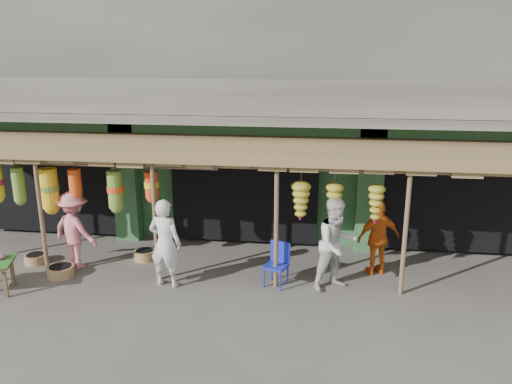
# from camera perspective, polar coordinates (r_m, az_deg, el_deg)

# --- Properties ---
(ground) EXTENTS (80.00, 80.00, 0.00)m
(ground) POSITION_cam_1_polar(r_m,az_deg,el_deg) (10.76, -3.04, -9.93)
(ground) COLOR #514C47
(ground) RESTS_ON ground
(building) EXTENTS (16.40, 6.80, 7.00)m
(building) POSITION_cam_1_polar(r_m,az_deg,el_deg) (14.58, 0.34, 10.61)
(building) COLOR gray
(building) RESTS_ON ground
(awning) EXTENTS (14.00, 2.70, 2.79)m
(awning) POSITION_cam_1_polar(r_m,az_deg,el_deg) (10.73, -3.23, 4.51)
(awning) COLOR brown
(awning) RESTS_ON ground
(blue_chair) EXTENTS (0.55, 0.56, 0.90)m
(blue_chair) POSITION_cam_1_polar(r_m,az_deg,el_deg) (10.36, 2.50, -7.92)
(blue_chair) COLOR #1B25B1
(blue_chair) RESTS_ON ground
(basket_left) EXTENTS (0.56, 0.56, 0.20)m
(basket_left) POSITION_cam_1_polar(r_m,az_deg,el_deg) (12.56, -23.88, -6.98)
(basket_left) COLOR #9A7846
(basket_left) RESTS_ON ground
(basket_mid) EXTENTS (0.71, 0.71, 0.22)m
(basket_mid) POSITION_cam_1_polar(r_m,az_deg,el_deg) (11.64, -21.42, -8.42)
(basket_mid) COLOR olive
(basket_mid) RESTS_ON ground
(basket_right) EXTENTS (0.57, 0.57, 0.22)m
(basket_right) POSITION_cam_1_polar(r_m,az_deg,el_deg) (11.97, -12.62, -7.02)
(basket_right) COLOR olive
(basket_right) RESTS_ON ground
(person_front) EXTENTS (0.74, 0.54, 1.85)m
(person_front) POSITION_cam_1_polar(r_m,az_deg,el_deg) (10.30, -10.34, -5.77)
(person_front) COLOR silver
(person_front) RESTS_ON ground
(person_right) EXTENTS (1.17, 1.12, 1.91)m
(person_right) POSITION_cam_1_polar(r_m,az_deg,el_deg) (10.14, 9.16, -5.91)
(person_right) COLOR silver
(person_right) RESTS_ON ground
(person_vendor) EXTENTS (1.05, 0.75, 1.65)m
(person_vendor) POSITION_cam_1_polar(r_m,az_deg,el_deg) (11.02, 13.81, -5.11)
(person_vendor) COLOR #DB5B14
(person_vendor) RESTS_ON ground
(person_shopper) EXTENTS (1.27, 0.97, 1.74)m
(person_shopper) POSITION_cam_1_polar(r_m,az_deg,el_deg) (11.73, -20.02, -4.11)
(person_shopper) COLOR pink
(person_shopper) RESTS_ON ground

